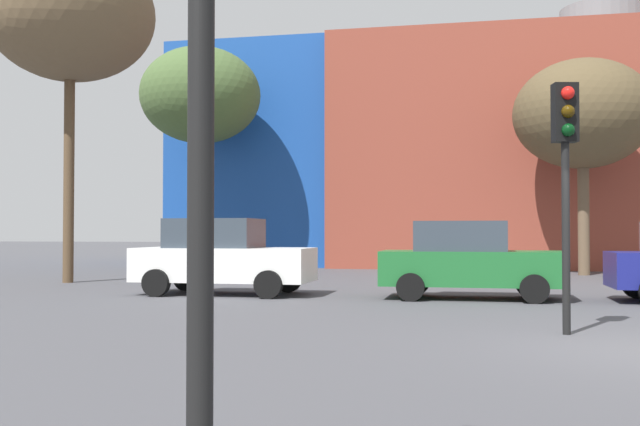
{
  "coord_description": "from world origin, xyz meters",
  "views": [
    {
      "loc": [
        -2.37,
        -10.44,
        1.55
      ],
      "look_at": [
        -6.44,
        9.15,
        2.06
      ],
      "focal_mm": 41.86,
      "sensor_mm": 36.0,
      "label": 1
    }
  ],
  "objects_px": {
    "parked_car_1": "(469,260)",
    "bare_tree_0": "(70,15)",
    "parked_car_0": "(222,257)",
    "bare_tree_1": "(583,115)",
    "bare_tree_2": "(200,96)",
    "traffic_light_island": "(566,149)"
  },
  "relations": [
    {
      "from": "bare_tree_1",
      "to": "bare_tree_0",
      "type": "bearing_deg",
      "value": -155.45
    },
    {
      "from": "parked_car_0",
      "to": "bare_tree_1",
      "type": "xyz_separation_m",
      "value": [
        10.0,
        10.49,
        4.85
      ]
    },
    {
      "from": "parked_car_0",
      "to": "bare_tree_2",
      "type": "xyz_separation_m",
      "value": [
        -4.82,
        11.06,
        6.2
      ]
    },
    {
      "from": "parked_car_1",
      "to": "bare_tree_1",
      "type": "height_order",
      "value": "bare_tree_1"
    },
    {
      "from": "parked_car_0",
      "to": "traffic_light_island",
      "type": "distance_m",
      "value": 9.73
    },
    {
      "from": "parked_car_0",
      "to": "bare_tree_2",
      "type": "height_order",
      "value": "bare_tree_2"
    },
    {
      "from": "bare_tree_1",
      "to": "bare_tree_2",
      "type": "distance_m",
      "value": 14.89
    },
    {
      "from": "traffic_light_island",
      "to": "parked_car_1",
      "type": "bearing_deg",
      "value": -178.31
    },
    {
      "from": "bare_tree_0",
      "to": "bare_tree_2",
      "type": "distance_m",
      "value": 8.09
    },
    {
      "from": "parked_car_1",
      "to": "bare_tree_0",
      "type": "bearing_deg",
      "value": 165.38
    },
    {
      "from": "traffic_light_island",
      "to": "bare_tree_0",
      "type": "relative_size",
      "value": 0.37
    },
    {
      "from": "parked_car_0",
      "to": "bare_tree_0",
      "type": "xyz_separation_m",
      "value": [
        -6.06,
        3.15,
        7.33
      ]
    },
    {
      "from": "bare_tree_0",
      "to": "bare_tree_2",
      "type": "relative_size",
      "value": 1.14
    },
    {
      "from": "parked_car_0",
      "to": "parked_car_1",
      "type": "bearing_deg",
      "value": 0.0
    },
    {
      "from": "traffic_light_island",
      "to": "bare_tree_1",
      "type": "distance_m",
      "value": 16.82
    },
    {
      "from": "parked_car_1",
      "to": "traffic_light_island",
      "type": "distance_m",
      "value": 6.36
    },
    {
      "from": "bare_tree_2",
      "to": "parked_car_1",
      "type": "bearing_deg",
      "value": -45.6
    },
    {
      "from": "parked_car_0",
      "to": "traffic_light_island",
      "type": "xyz_separation_m",
      "value": [
        7.52,
        -5.88,
        1.87
      ]
    },
    {
      "from": "traffic_light_island",
      "to": "parked_car_0",
      "type": "bearing_deg",
      "value": -140.65
    },
    {
      "from": "traffic_light_island",
      "to": "bare_tree_1",
      "type": "xyz_separation_m",
      "value": [
        2.48,
        16.37,
        2.98
      ]
    },
    {
      "from": "bare_tree_0",
      "to": "bare_tree_1",
      "type": "distance_m",
      "value": 17.83
    },
    {
      "from": "bare_tree_2",
      "to": "parked_car_0",
      "type": "bearing_deg",
      "value": -66.48
    }
  ]
}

